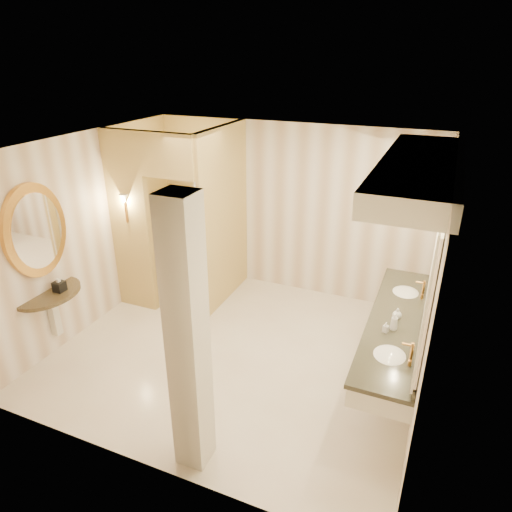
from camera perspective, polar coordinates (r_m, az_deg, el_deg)
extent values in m
plane|color=#EFE7CE|center=(6.21, -2.30, -11.75)|extent=(4.50, 4.50, 0.00)
plane|color=white|center=(5.10, -2.82, 13.53)|extent=(4.50, 4.50, 0.00)
cube|color=#F1E3D1|center=(7.25, 4.25, 5.75)|extent=(4.50, 0.02, 2.70)
cube|color=#F1E3D1|center=(4.05, -14.92, -11.33)|extent=(4.50, 0.02, 2.70)
cube|color=#F1E3D1|center=(6.73, -20.15, 2.79)|extent=(0.02, 4.00, 2.70)
cube|color=#F1E3D1|center=(5.07, 21.18, -4.48)|extent=(0.02, 4.00, 2.70)
cube|color=#D7C270|center=(6.89, -4.13, 4.75)|extent=(0.10, 1.50, 2.70)
cube|color=#D7C270|center=(6.88, -15.40, 3.88)|extent=(0.65, 0.10, 2.70)
cube|color=#D7C270|center=(6.18, -11.03, 12.20)|extent=(0.80, 0.10, 0.60)
cube|color=beige|center=(6.74, -6.05, 1.48)|extent=(0.21, 0.79, 2.10)
cylinder|color=#B57B3A|center=(6.76, -15.94, 5.27)|extent=(0.03, 0.03, 0.30)
cone|color=beige|center=(6.70, -16.14, 6.88)|extent=(0.14, 0.14, 0.14)
cube|color=beige|center=(5.52, 17.20, -8.90)|extent=(0.60, 2.60, 0.24)
cube|color=black|center=(5.46, 17.35, -7.84)|extent=(0.64, 2.64, 0.05)
cube|color=black|center=(5.42, 20.39, -7.70)|extent=(0.03, 2.60, 0.10)
ellipsoid|color=white|center=(4.88, 16.29, -12.20)|extent=(0.40, 0.44, 0.15)
cylinder|color=#B57B3A|center=(4.80, 18.87, -11.35)|extent=(0.03, 0.03, 0.22)
ellipsoid|color=white|center=(6.08, 18.14, -4.66)|extent=(0.40, 0.44, 0.15)
cylinder|color=#B57B3A|center=(6.02, 20.18, -3.89)|extent=(0.03, 0.03, 0.22)
cube|color=white|center=(5.07, 21.60, -0.17)|extent=(0.03, 2.60, 1.40)
cube|color=beige|center=(4.80, 19.95, 10.08)|extent=(0.75, 2.80, 0.22)
cylinder|color=black|center=(6.36, -24.65, -4.24)|extent=(0.89, 0.89, 0.05)
cube|color=beige|center=(6.47, -23.94, -6.66)|extent=(0.10, 0.10, 0.60)
cylinder|color=gold|center=(6.02, -25.92, 2.86)|extent=(0.07, 0.89, 0.89)
cylinder|color=white|center=(5.99, -25.66, 2.81)|extent=(0.02, 0.72, 0.72)
cube|color=beige|center=(4.06, -8.53, -10.59)|extent=(0.29, 0.29, 2.70)
cube|color=black|center=(6.27, -23.37, -3.50)|extent=(0.13, 0.13, 0.13)
imported|color=white|center=(7.39, -6.02, -1.77)|extent=(0.64, 0.90, 0.84)
imported|color=beige|center=(5.16, 15.92, -8.56)|extent=(0.07, 0.07, 0.12)
imported|color=silver|center=(5.43, 17.24, -6.87)|extent=(0.11, 0.11, 0.13)
imported|color=#C6B28C|center=(5.20, 16.89, -7.84)|extent=(0.09, 0.09, 0.21)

